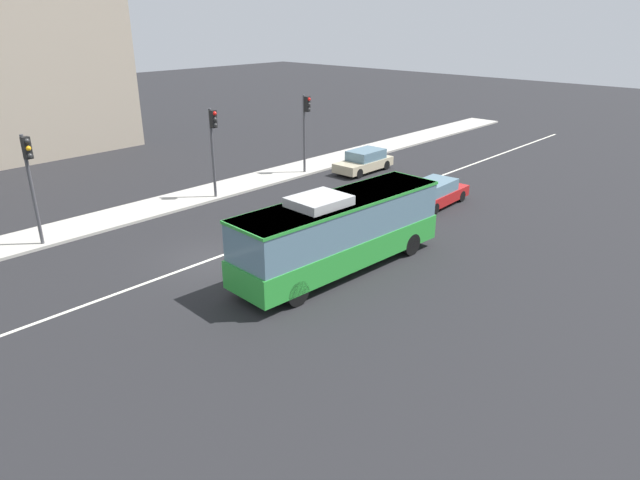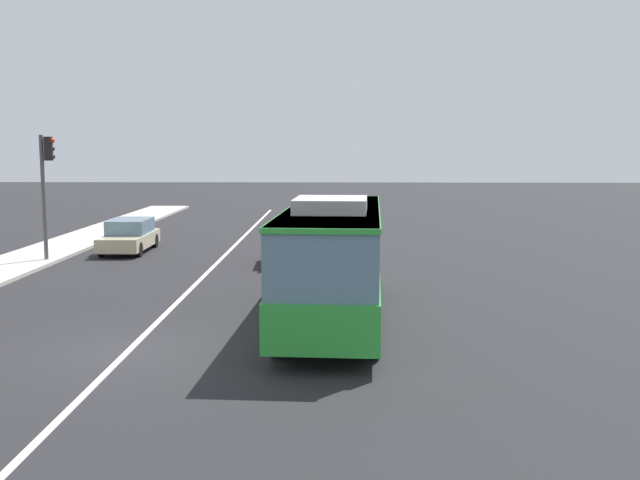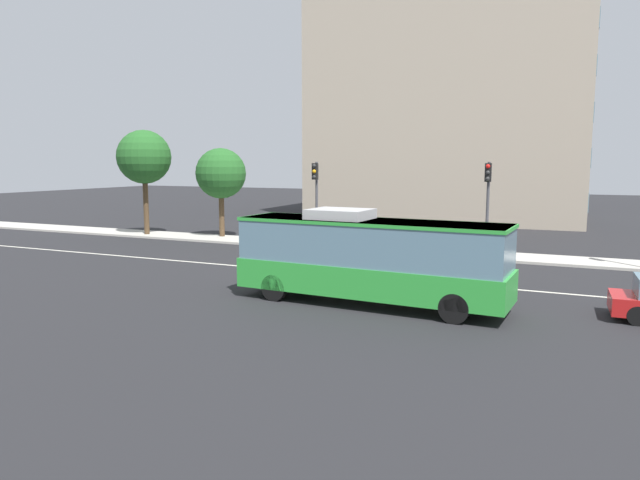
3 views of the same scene
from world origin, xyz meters
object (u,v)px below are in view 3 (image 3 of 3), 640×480
(street_tree_kerbside_centre, at_px, (144,157))
(traffic_light_mid_block, at_px, (316,190))
(street_tree_kerbside_left, at_px, (221,174))
(transit_bus, at_px, (369,256))
(traffic_light_near_corner, at_px, (488,193))

(street_tree_kerbside_centre, bearing_deg, traffic_light_mid_block, -3.54)
(street_tree_kerbside_left, bearing_deg, transit_bus, -41.27)
(traffic_light_near_corner, distance_m, traffic_light_mid_block, 9.90)
(traffic_light_mid_block, bearing_deg, traffic_light_near_corner, 84.94)
(transit_bus, bearing_deg, traffic_light_near_corner, 81.05)
(traffic_light_mid_block, bearing_deg, transit_bus, 27.72)
(transit_bus, distance_m, street_tree_kerbside_centre, 24.68)
(street_tree_kerbside_left, xyz_separation_m, street_tree_kerbside_centre, (-5.55, -1.16, 1.11))
(traffic_light_mid_block, distance_m, street_tree_kerbside_centre, 13.73)
(street_tree_kerbside_left, bearing_deg, street_tree_kerbside_centre, -168.22)
(street_tree_kerbside_left, bearing_deg, traffic_light_near_corner, -6.37)
(transit_bus, relative_size, traffic_light_near_corner, 1.95)
(street_tree_kerbside_centre, bearing_deg, traffic_light_near_corner, -2.06)
(transit_bus, xyz_separation_m, traffic_light_mid_block, (-7.44, 11.58, 1.75))
(traffic_light_near_corner, xyz_separation_m, traffic_light_mid_block, (-9.90, 0.01, 0.00))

